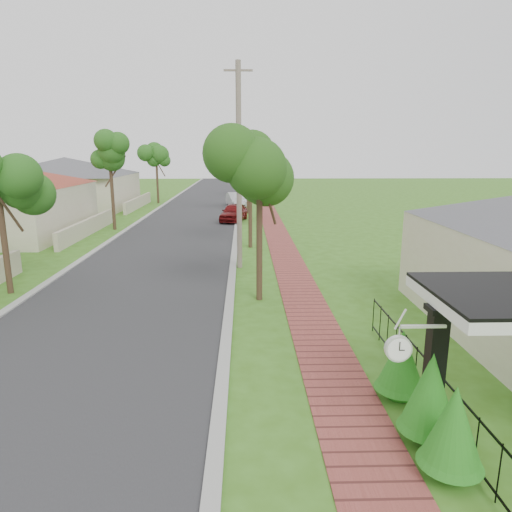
# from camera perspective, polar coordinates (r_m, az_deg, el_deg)

# --- Properties ---
(ground) EXTENTS (160.00, 160.00, 0.00)m
(ground) POSITION_cam_1_polar(r_m,az_deg,el_deg) (9.90, -8.50, -18.39)
(ground) COLOR #396718
(ground) RESTS_ON ground
(road) EXTENTS (7.00, 120.00, 0.02)m
(road) POSITION_cam_1_polar(r_m,az_deg,el_deg) (29.14, -9.72, 2.66)
(road) COLOR #28282B
(road) RESTS_ON ground
(kerb_right) EXTENTS (0.30, 120.00, 0.10)m
(kerb_right) POSITION_cam_1_polar(r_m,az_deg,el_deg) (28.85, -2.52, 2.73)
(kerb_right) COLOR #9E9E99
(kerb_right) RESTS_ON ground
(kerb_left) EXTENTS (0.30, 120.00, 0.10)m
(kerb_left) POSITION_cam_1_polar(r_m,az_deg,el_deg) (29.88, -16.67, 2.55)
(kerb_left) COLOR #9E9E99
(kerb_left) RESTS_ON ground
(sidewalk) EXTENTS (1.50, 120.00, 0.03)m
(sidewalk) POSITION_cam_1_polar(r_m,az_deg,el_deg) (28.92, 2.65, 2.75)
(sidewalk) COLOR #93413B
(sidewalk) RESTS_ON ground
(porch_post) EXTENTS (0.48, 0.48, 2.52)m
(porch_post) POSITION_cam_1_polar(r_m,az_deg,el_deg) (9.06, 21.28, -14.25)
(porch_post) COLOR black
(porch_post) RESTS_ON ground
(picket_fence) EXTENTS (0.03, 8.02, 1.00)m
(picket_fence) POSITION_cam_1_polar(r_m,az_deg,el_deg) (10.26, 20.69, -14.53)
(picket_fence) COLOR black
(picket_fence) RESTS_ON ground
(street_trees) EXTENTS (10.70, 37.65, 5.89)m
(street_trees) POSITION_cam_1_polar(r_m,az_deg,el_deg) (35.46, -8.23, 11.89)
(street_trees) COLOR #382619
(street_trees) RESTS_ON ground
(hedge_row) EXTENTS (0.94, 3.33, 1.80)m
(hedge_row) POSITION_cam_1_polar(r_m,az_deg,el_deg) (9.21, 20.40, -16.14)
(hedge_row) COLOR #125D15
(hedge_row) RESTS_ON ground
(far_house_grey) EXTENTS (15.56, 15.56, 4.60)m
(far_house_grey) POSITION_cam_1_polar(r_m,az_deg,el_deg) (45.44, -22.57, 8.49)
(far_house_grey) COLOR beige
(far_house_grey) RESTS_ON ground
(parked_car_red) EXTENTS (2.31, 4.11, 1.32)m
(parked_car_red) POSITION_cam_1_polar(r_m,az_deg,el_deg) (34.17, -2.80, 5.45)
(parked_car_red) COLOR maroon
(parked_car_red) RESTS_ON ground
(parked_car_white) EXTENTS (2.14, 4.11, 1.29)m
(parked_car_white) POSITION_cam_1_polar(r_m,az_deg,el_deg) (43.33, -2.54, 7.03)
(parked_car_white) COLOR silver
(parked_car_white) RESTS_ON ground
(near_tree) EXTENTS (2.25, 2.25, 5.77)m
(near_tree) POSITION_cam_1_polar(r_m,az_deg,el_deg) (15.40, 0.44, 11.02)
(near_tree) COLOR #382619
(near_tree) RESTS_ON ground
(utility_pole) EXTENTS (1.20, 0.24, 8.77)m
(utility_pole) POSITION_cam_1_polar(r_m,az_deg,el_deg) (19.99, -2.15, 11.01)
(utility_pole) COLOR gray
(utility_pole) RESTS_ON ground
(station_clock) EXTENTS (1.00, 0.13, 0.64)m
(station_clock) POSITION_cam_1_polar(r_m,az_deg,el_deg) (8.10, 17.56, -10.78)
(station_clock) COLOR silver
(station_clock) RESTS_ON ground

